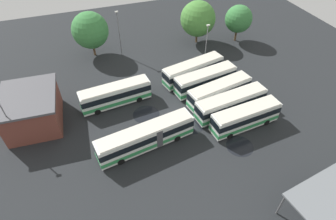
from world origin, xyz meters
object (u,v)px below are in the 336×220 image
at_px(bus_row1_slot0, 116,95).
at_px(tree_west_edge, 198,19).
at_px(bus_row0_slot1, 205,80).
at_px(bus_row0_slot0, 193,70).
at_px(bus_row0_slot2, 219,92).
at_px(bus_row0_slot3, 231,104).
at_px(maintenance_shelter, 332,195).
at_px(tree_northwest, 239,19).
at_px(bus_row0_slot4, 245,117).
at_px(lamp_post_by_building, 206,43).
at_px(lamp_post_mid_lot, 9,121).
at_px(bus_row1_slot3, 146,137).
at_px(depot_building, 32,109).
at_px(lamp_post_far_corner, 119,32).
at_px(tree_south_edge, 90,30).

relative_size(bus_row1_slot0, tree_west_edge, 1.29).
bearing_deg(bus_row0_slot1, bus_row0_slot0, -76.22).
bearing_deg(bus_row0_slot2, tree_west_edge, -103.45).
distance_m(bus_row0_slot0, bus_row0_slot3, 10.51).
height_order(maintenance_shelter, tree_northwest, tree_northwest).
distance_m(bus_row0_slot2, bus_row0_slot4, 6.70).
height_order(lamp_post_by_building, lamp_post_mid_lot, lamp_post_mid_lot).
bearing_deg(bus_row0_slot0, bus_row0_slot1, 103.78).
xyz_separation_m(bus_row1_slot3, lamp_post_by_building, (-16.71, -16.47, 2.61)).
xyz_separation_m(bus_row0_slot3, bus_row1_slot3, (14.40, 2.23, 0.00)).
bearing_deg(bus_row0_slot4, bus_row1_slot0, -34.35).
height_order(bus_row0_slot1, depot_building, depot_building).
xyz_separation_m(bus_row0_slot0, maintenance_shelter, (-3.42, 28.86, 1.93)).
bearing_deg(bus_row0_slot4, tree_northwest, -117.09).
distance_m(bus_row0_slot1, lamp_post_far_corner, 19.83).
height_order(bus_row0_slot0, bus_row1_slot0, same).
bearing_deg(bus_row0_slot2, lamp_post_mid_lot, -2.04).
xyz_separation_m(depot_building, maintenance_shelter, (-30.47, 26.50, 1.14)).
xyz_separation_m(bus_row0_slot0, lamp_post_far_corner, (10.44, -12.65, 3.15)).
bearing_deg(lamp_post_by_building, bus_row0_slot0, 42.89).
bearing_deg(lamp_post_mid_lot, bus_row0_slot3, 172.11).
bearing_deg(maintenance_shelter, tree_northwest, -106.09).
relative_size(bus_row0_slot3, bus_row1_slot0, 1.03).
bearing_deg(lamp_post_far_corner, lamp_post_by_building, 149.18).
relative_size(bus_row0_slot0, tree_south_edge, 1.33).
height_order(lamp_post_by_building, tree_south_edge, tree_south_edge).
bearing_deg(bus_row0_slot4, bus_row0_slot1, -81.13).
xyz_separation_m(lamp_post_far_corner, tree_south_edge, (5.25, -1.91, 0.41)).
bearing_deg(lamp_post_far_corner, maintenance_shelter, 108.47).
xyz_separation_m(bus_row0_slot0, bus_row1_slot3, (12.51, 12.56, 0.00)).
xyz_separation_m(bus_row0_slot0, bus_row0_slot2, (-1.58, 7.11, -0.00)).
bearing_deg(bus_row0_slot0, depot_building, 4.99).
distance_m(bus_row0_slot3, bus_row0_slot4, 3.45).
bearing_deg(tree_west_edge, bus_row1_slot0, 34.86).
height_order(bus_row0_slot2, lamp_post_by_building, lamp_post_by_building).
relative_size(lamp_post_far_corner, tree_west_edge, 1.03).
distance_m(bus_row0_slot3, bus_row1_slot0, 18.45).
distance_m(bus_row0_slot1, bus_row0_slot3, 7.06).
bearing_deg(bus_row0_slot1, tree_west_edge, -108.95).
bearing_deg(bus_row1_slot0, bus_row0_slot4, 145.65).
distance_m(bus_row0_slot1, maintenance_shelter, 25.70).
relative_size(bus_row0_slot1, lamp_post_mid_lot, 1.39).
bearing_deg(lamp_post_far_corner, tree_south_edge, -20.01).
relative_size(bus_row0_slot1, tree_south_edge, 1.28).
bearing_deg(tree_northwest, bus_row1_slot3, 39.93).
bearing_deg(tree_south_edge, bus_row0_slot2, 128.56).
height_order(lamp_post_mid_lot, tree_northwest, lamp_post_mid_lot).
relative_size(bus_row1_slot0, depot_building, 1.17).
distance_m(bus_row0_slot4, tree_south_edge, 33.80).
xyz_separation_m(bus_row1_slot3, lamp_post_mid_lot, (16.90, -6.56, 2.65)).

